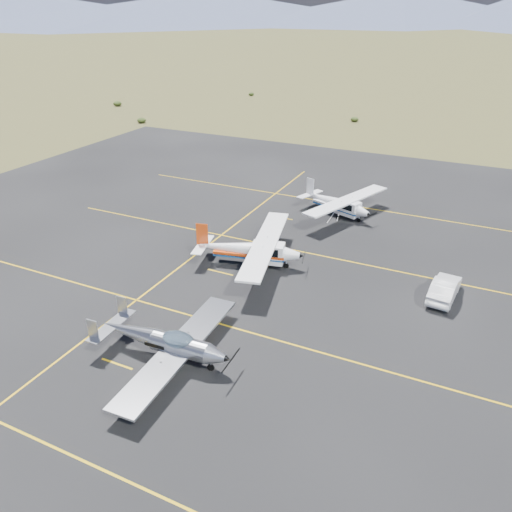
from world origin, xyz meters
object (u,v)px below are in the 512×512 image
Objects in this scene: aircraft_cessna at (250,249)px; aircraft_plain at (337,202)px; aircraft_low_wing at (166,342)px; sedan at (445,288)px.

aircraft_cessna reaches higher than aircraft_plain.
aircraft_cessna is at bearing 91.29° from aircraft_low_wing.
aircraft_cessna is at bearing -82.73° from aircraft_plain.
aircraft_low_wing is 11.44m from aircraft_cessna.
aircraft_low_wing is at bearing 50.53° from sedan.
aircraft_low_wing reaches higher than sedan.
aircraft_plain reaches higher than aircraft_low_wing.
aircraft_low_wing is 1.02× the size of aircraft_plain.
aircraft_plain is (1.96, 23.26, 0.09)m from aircraft_low_wing.
aircraft_low_wing is 23.34m from aircraft_plain.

